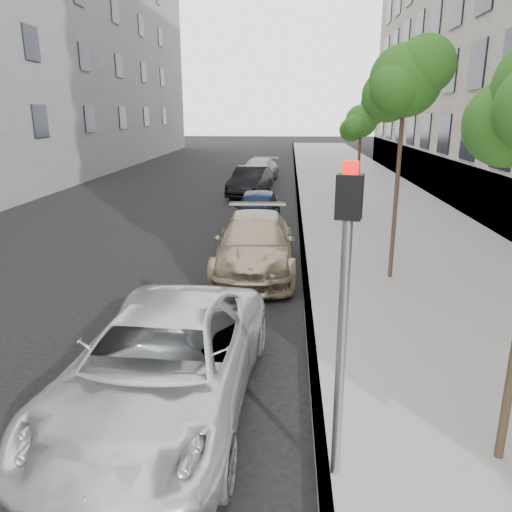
# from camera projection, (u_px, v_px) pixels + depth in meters

# --- Properties ---
(sidewalk) EXTENTS (6.40, 72.00, 0.14)m
(sidewalk) POSITION_uv_depth(u_px,v_px,m) (354.00, 185.00, 27.24)
(sidewalk) COLOR gray
(sidewalk) RESTS_ON ground
(curb) EXTENTS (0.15, 72.00, 0.14)m
(curb) POSITION_uv_depth(u_px,v_px,m) (297.00, 184.00, 27.43)
(curb) COLOR #9E9B93
(curb) RESTS_ON ground
(tree_mid) EXTENTS (1.85, 1.65, 5.36)m
(tree_mid) POSITION_uv_depth(u_px,v_px,m) (407.00, 81.00, 10.71)
(tree_mid) COLOR #38281C
(tree_mid) RESTS_ON sidewalk
(tree_far) EXTENTS (1.51, 1.31, 4.22)m
(tree_far) POSITION_uv_depth(u_px,v_px,m) (362.00, 121.00, 17.21)
(tree_far) COLOR #38281C
(tree_far) RESTS_ON sidewalk
(signal_pole) EXTENTS (0.28, 0.23, 3.38)m
(signal_pole) POSITION_uv_depth(u_px,v_px,m) (344.00, 293.00, 4.89)
(signal_pole) COLOR #939699
(signal_pole) RESTS_ON sidewalk
(minivan) EXTENTS (2.59, 5.19, 1.41)m
(minivan) POSITION_uv_depth(u_px,v_px,m) (163.00, 364.00, 6.64)
(minivan) COLOR silver
(minivan) RESTS_ON ground
(suv) EXTENTS (2.13, 4.93, 1.41)m
(suv) POSITION_uv_depth(u_px,v_px,m) (255.00, 244.00, 12.67)
(suv) COLOR tan
(suv) RESTS_ON ground
(sedan_blue) EXTENTS (1.58, 3.84, 1.30)m
(sedan_blue) POSITION_uv_depth(u_px,v_px,m) (258.00, 209.00, 17.45)
(sedan_blue) COLOR black
(sedan_blue) RESTS_ON ground
(sedan_black) EXTENTS (2.08, 4.33, 1.37)m
(sedan_black) POSITION_uv_depth(u_px,v_px,m) (251.00, 181.00, 24.10)
(sedan_black) COLOR black
(sedan_black) RESTS_ON ground
(sedan_rear) EXTENTS (2.51, 4.69, 1.29)m
(sedan_rear) POSITION_uv_depth(u_px,v_px,m) (258.00, 170.00, 28.80)
(sedan_rear) COLOR #A8AAB1
(sedan_rear) RESTS_ON ground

